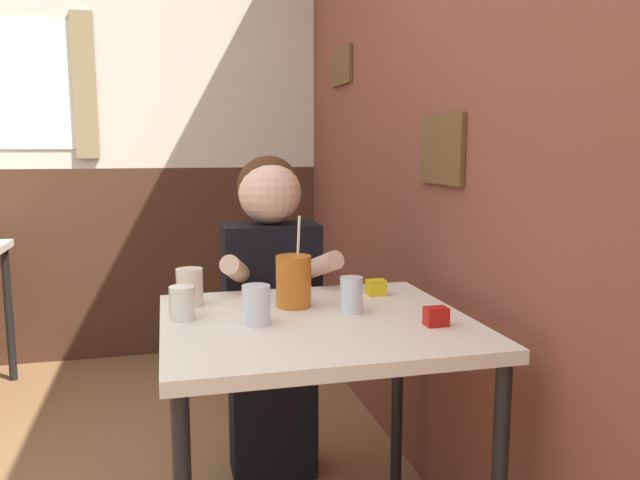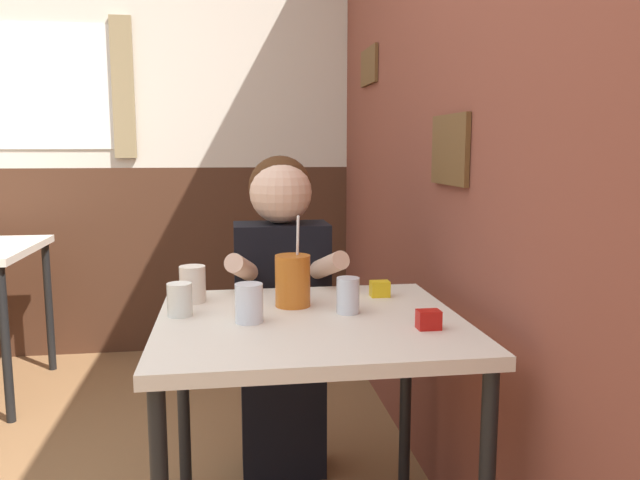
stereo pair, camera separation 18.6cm
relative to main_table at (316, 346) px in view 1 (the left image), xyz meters
The scene contains 11 objects.
brick_wall_right 1.19m from the main_table, 57.53° to the left, with size 0.08×4.51×2.70m.
back_wall 2.39m from the main_table, 113.51° to the left, with size 5.79×0.09×2.70m.
main_table is the anchor object (origin of this frame).
person_seated 0.56m from the main_table, 93.41° to the left, with size 0.42×0.42×1.19m.
cocktail_pitcher 0.21m from the main_table, 103.41° to the left, with size 0.11×0.11×0.27m.
glass_near_pitcher 0.21m from the main_table, behind, with size 0.08×0.08×0.11m.
glass_center 0.39m from the main_table, 167.63° to the left, with size 0.07×0.07×0.09m.
glass_far_side 0.43m from the main_table, 144.48° to the left, with size 0.08×0.08×0.11m.
glass_by_brick 0.18m from the main_table, 18.99° to the left, with size 0.07×0.07×0.10m.
condiment_ketchup 0.34m from the main_table, 26.69° to the right, with size 0.06×0.04×0.05m.
condiment_mustard 0.35m from the main_table, 41.25° to the left, with size 0.06×0.04×0.05m.
Camera 1 is at (0.51, -1.20, 1.22)m, focal length 35.00 mm.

